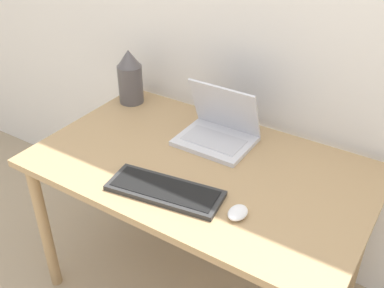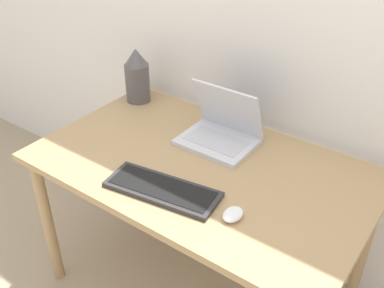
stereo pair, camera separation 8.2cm
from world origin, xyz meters
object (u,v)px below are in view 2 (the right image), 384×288
Objects in this scene: keyboard at (162,189)px; vase at (137,76)px; laptop at (221,130)px; mouse at (233,214)px.

keyboard is 1.64× the size of vase.
vase is (-0.53, 0.08, 0.08)m from laptop.
vase reaches higher than mouse.
laptop reaches higher than mouse.
vase reaches higher than laptop.
keyboard is at bearing -173.92° from mouse.
laptop is 0.70× the size of keyboard.
keyboard is 0.28m from mouse.
mouse is 0.32× the size of vase.
mouse is at bearing -29.16° from vase.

